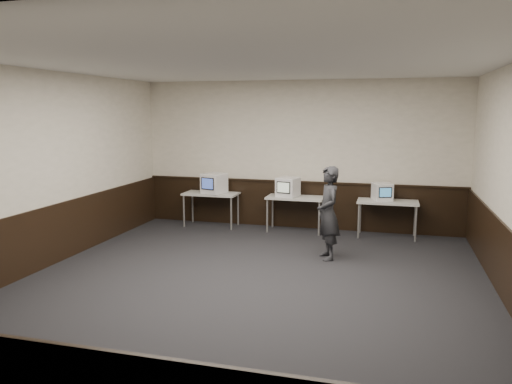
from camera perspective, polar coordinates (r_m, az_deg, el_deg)
floor at (r=7.39m, az=-0.92°, el=-10.89°), size 8.00×8.00×0.00m
ceiling at (r=6.97m, az=-0.99°, el=14.65°), size 8.00×8.00×0.00m
back_wall at (r=10.88m, az=4.96°, el=4.23°), size 7.00×0.00×7.00m
front_wall at (r=3.42m, az=-20.15°, el=-7.29°), size 7.00×0.00×7.00m
left_wall at (r=8.65m, az=-23.83°, el=2.20°), size 0.00×8.00×8.00m
wainscot_back at (r=11.01m, az=4.86°, el=-1.50°), size 6.98×0.04×1.00m
wainscot_left at (r=8.83m, az=-23.26°, el=-4.91°), size 0.04×7.98×1.00m
wainscot_rail at (r=10.90m, az=4.88°, el=1.17°), size 6.98×0.06×0.04m
desk_left at (r=11.11m, az=-5.17°, el=-0.46°), size 1.20×0.60×0.75m
desk_center at (r=10.61m, az=4.50°, el=-0.92°), size 1.20×0.60×0.75m
desk_right at (r=10.43m, az=14.81°, el=-1.37°), size 1.20×0.60×0.75m
emac_left at (r=11.00m, az=-4.82°, el=0.99°), size 0.56×0.57×0.44m
emac_center at (r=10.55m, az=3.66°, el=0.56°), size 0.50×0.52×0.41m
emac_right at (r=10.41m, az=14.23°, el=0.02°), size 0.46×0.47×0.35m
person at (r=8.67m, az=8.25°, el=-2.40°), size 0.59×0.70×1.62m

